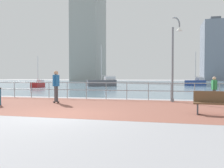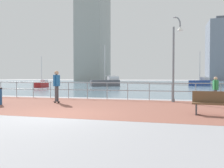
{
  "view_description": "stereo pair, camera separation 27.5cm",
  "coord_description": "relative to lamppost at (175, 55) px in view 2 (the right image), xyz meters",
  "views": [
    {
      "loc": [
        3.95,
        -8.27,
        1.46
      ],
      "look_at": [
        1.04,
        4.01,
        1.1
      ],
      "focal_mm": 37.2,
      "sensor_mm": 36.0,
      "label": 1
    },
    {
      "loc": [
        4.22,
        -8.2,
        1.46
      ],
      "look_at": [
        1.04,
        4.01,
        1.1
      ],
      "focal_mm": 37.2,
      "sensor_mm": 36.0,
      "label": 2
    }
  ],
  "objects": [
    {
      "name": "sailboat_white",
      "position": [
        4.75,
        30.6,
        -2.21
      ],
      "size": [
        4.0,
        4.07,
        6.12
      ],
      "color": "#284799",
      "rests_on": "ground"
    },
    {
      "name": "tower_concrete",
      "position": [
        19.98,
        97.04,
        10.31
      ],
      "size": [
        10.25,
        14.7,
        27.86
      ],
      "color": "slate",
      "rests_on": "ground"
    },
    {
      "name": "sailboat_navy",
      "position": [
        -10.88,
        22.92,
        -2.14
      ],
      "size": [
        4.9,
        3.81,
        6.8
      ],
      "color": "#595960",
      "rests_on": "ground"
    },
    {
      "name": "harbor_water",
      "position": [
        -4.38,
        45.73,
        -2.79
      ],
      "size": [
        180.0,
        88.0,
        0.0
      ],
      "primitive_type": "cube",
      "color": "slate",
      "rests_on": "ground"
    },
    {
      "name": "bystander",
      "position": [
        2.27,
        0.38,
        -1.92
      ],
      "size": [
        0.27,
        0.56,
        1.5
      ],
      "color": "#4C4C51",
      "rests_on": "ground"
    },
    {
      "name": "park_bench",
      "position": [
        1.4,
        -4.57,
        -2.32
      ],
      "size": [
        1.64,
        0.62,
        0.92
      ],
      "color": "brown",
      "rests_on": "ground"
    },
    {
      "name": "skateboarder",
      "position": [
        -6.58,
        -2.12,
        -1.68
      ],
      "size": [
        0.41,
        0.56,
        1.84
      ],
      "color": "black",
      "rests_on": "ground"
    },
    {
      "name": "lamppost",
      "position": [
        0.0,
        0.0,
        0.0
      ],
      "size": [
        0.63,
        0.69,
        5.05
      ],
      "color": "slate",
      "rests_on": "ground"
    },
    {
      "name": "ground",
      "position": [
        -4.38,
        34.05,
        -2.79
      ],
      "size": [
        220.0,
        220.0,
        0.0
      ],
      "primitive_type": "plane",
      "color": "#9E9EA3"
    },
    {
      "name": "brick_paving",
      "position": [
        -4.38,
        -2.95,
        -2.79
      ],
      "size": [
        28.0,
        7.35,
        0.01
      ],
      "primitive_type": "cube",
      "color": "#935647",
      "rests_on": "ground"
    },
    {
      "name": "waterfront_railing",
      "position": [
        -4.38,
        0.73,
        -2.01
      ],
      "size": [
        25.25,
        0.06,
        1.13
      ],
      "color": "#8C99A3",
      "rests_on": "ground"
    },
    {
      "name": "sailboat_ivory",
      "position": [
        -19.07,
        16.75,
        -2.35
      ],
      "size": [
        1.55,
        3.39,
        4.59
      ],
      "color": "#B21E1E",
      "rests_on": "ground"
    },
    {
      "name": "tower_glass",
      "position": [
        -30.88,
        73.85,
        20.95
      ],
      "size": [
        10.37,
        15.0,
        49.16
      ],
      "color": "#939993",
      "rests_on": "ground"
    }
  ]
}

